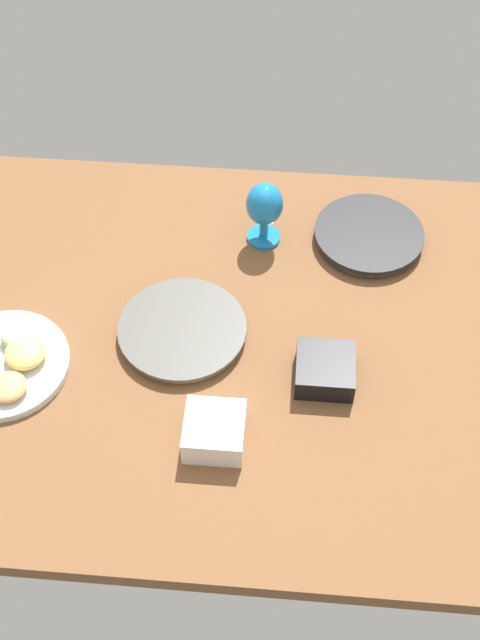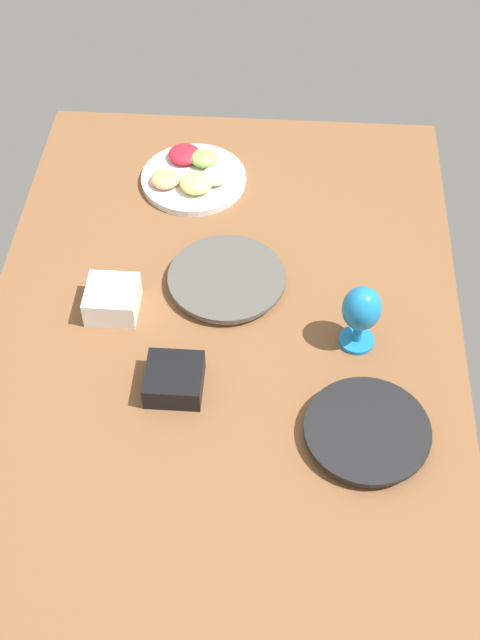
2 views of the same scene
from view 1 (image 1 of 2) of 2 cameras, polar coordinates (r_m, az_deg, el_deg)
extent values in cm
cube|color=brown|center=(170.13, 1.90, -1.82)|extent=(160.00, 104.00, 4.00)
cylinder|color=silver|center=(169.35, -4.03, -0.73)|extent=(24.54, 24.54, 1.66)
cylinder|color=#4E4C47|center=(168.30, -4.05, -0.45)|extent=(26.67, 26.67, 1.00)
cylinder|color=#4C4C51|center=(188.43, 8.97, 5.71)|extent=(22.81, 22.81, 1.83)
cylinder|color=black|center=(187.39, 9.03, 6.02)|extent=(24.79, 24.79, 1.10)
cylinder|color=silver|center=(170.53, -16.22, -2.99)|extent=(26.60, 26.60, 1.80)
ellipsoid|color=#F9E072|center=(167.56, -14.81, -2.26)|extent=(8.19, 8.19, 3.65)
ellipsoid|color=beige|center=(170.83, -15.38, -1.01)|extent=(6.35, 6.35, 3.66)
ellipsoid|color=#F2A566|center=(164.23, -15.93, -4.53)|extent=(7.35, 7.35, 2.77)
cylinder|color=#1B7ABD|center=(186.96, 1.66, 5.83)|extent=(7.59, 7.59, 1.00)
cylinder|color=#1B7ABD|center=(184.94, 1.68, 6.44)|extent=(2.00, 2.00, 4.66)
ellipsoid|color=#1B7ABD|center=(179.68, 1.74, 8.11)|extent=(8.24, 8.24, 10.31)
cube|color=white|center=(152.81, -1.80, -7.80)|extent=(11.19, 11.19, 6.39)
cube|color=#F9E072|center=(151.05, -1.82, -7.40)|extent=(9.18, 9.18, 2.04)
cube|color=black|center=(161.66, 5.96, -3.49)|extent=(11.54, 11.54, 5.41)
cube|color=tan|center=(160.25, 6.02, -3.14)|extent=(9.47, 9.47, 1.73)
camera|label=2|loc=(1.57, 63.20, 32.38)|focal=47.28mm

